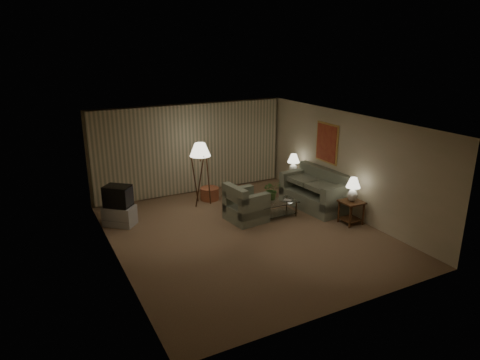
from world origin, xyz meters
The scene contains 16 objects.
ground centered at (0.00, 0.00, 0.00)m, with size 7.00×7.00×0.00m, color #90734F.
room_shell centered at (0.02, 1.51, 1.75)m, with size 6.04×7.02×2.72m.
sofa centered at (2.50, 0.65, 0.42)m, with size 2.08×1.31×0.84m.
armchair centered at (0.40, 0.70, 0.39)m, with size 1.13×1.09×0.77m.
side_table_near centered at (2.65, -0.70, 0.41)m, with size 0.53×0.53×0.60m.
side_table_far centered at (2.65, 1.90, 0.40)m, with size 0.50×0.42×0.60m.
table_lamp_near centered at (2.65, -0.70, 0.96)m, with size 0.36×0.36×0.62m.
table_lamp_far centered at (2.65, 1.90, 0.97)m, with size 0.36×0.36×0.63m.
coffee_table centered at (1.22, 0.55, 0.28)m, with size 1.09×0.60×0.41m.
tv_cabinet centered at (-2.55, 1.90, 0.25)m, with size 0.88×0.85×0.50m, color #A6A6A8.
crt_tv centered at (-2.55, 1.90, 0.77)m, with size 0.76×0.74×0.53m, color black.
floor_lamp centered at (-0.17, 2.31, 0.93)m, with size 0.57×0.57×1.77m.
ottoman centered at (0.19, 2.55, 0.18)m, with size 0.54×0.54×0.36m, color #AE5F3A.
vase centered at (1.07, 0.55, 0.50)m, with size 0.15×0.15×0.16m, color silver.
flowers centered at (1.07, 0.55, 0.83)m, with size 0.46×0.40×0.51m, color #466E31.
book centered at (1.47, 0.45, 0.42)m, with size 0.15×0.21×0.02m, color olive.
Camera 1 is at (-4.45, -8.28, 4.37)m, focal length 32.00 mm.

